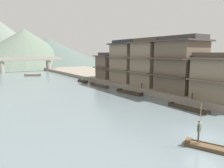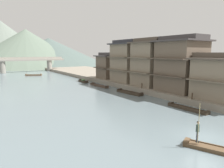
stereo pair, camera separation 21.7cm
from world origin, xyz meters
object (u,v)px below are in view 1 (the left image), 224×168
Objects in this scene: boatman_person at (199,129)px; boat_moored_nearest at (83,81)px; boat_moored_third at (99,86)px; mooring_post_dock_mid at (142,86)px; boat_foreground_poled at (217,149)px; boat_midriver_drifting at (188,109)px; house_waterfront_second at (181,64)px; boat_moored_far at (33,75)px; house_waterfront_far at (109,66)px; house_waterfront_narrow at (127,61)px; house_waterfront_tall at (149,63)px; boat_moored_second at (129,93)px; stone_bridge at (26,62)px; mooring_post_dock_near at (192,96)px.

boatman_person is 0.85× the size of boat_moored_nearest.
mooring_post_dock_mid reaches higher than boat_moored_third.
boat_midriver_drifting is (7.47, 7.94, 0.01)m from boat_foreground_poled.
house_waterfront_second reaches higher than mooring_post_dock_mid.
boat_moored_third is at bearing 76.32° from boat_foreground_poled.
boat_moored_nearest is at bearing 77.90° from boatman_person.
house_waterfront_far is (12.43, -23.49, 3.69)m from boat_moored_far.
house_waterfront_narrow is (12.77, 27.14, 5.03)m from boat_foreground_poled.
boat_moored_far is at bearing 103.07° from boat_moored_third.
house_waterfront_narrow is 7.09m from house_waterfront_far.
house_waterfront_second reaches higher than boat_moored_far.
mooring_post_dock_mid is at bearing -153.69° from house_waterfront_tall.
boat_moored_second reaches higher than boat_foreground_poled.
boat_moored_third is (7.09, 29.11, 0.04)m from boat_foreground_poled.
house_waterfront_far is at bearing 69.28° from boat_foreground_poled.
house_waterfront_tall is at bearing -71.64° from boat_moored_far.
boatman_person is 3.47× the size of mooring_post_dock_mid.
house_waterfront_tall is 52.20m from stone_bridge.
boat_moored_nearest is 0.41× the size of house_waterfront_second.
boat_midriver_drifting is (0.41, -28.66, -0.17)m from boat_moored_nearest.
stone_bridge is (1.02, 13.79, 3.34)m from boat_moored_far.
mooring_post_dock_near is 9.97m from mooring_post_dock_mid.
house_waterfront_tall and house_waterfront_narrow have the same top height.
house_waterfront_second reaches higher than boat_foreground_poled.
boat_moored_nearest is at bearing 79.07° from boat_foreground_poled.
mooring_post_dock_mid is at bearing 59.97° from boatman_person.
boat_moored_second is 10.23m from house_waterfront_narrow.
boat_moored_second is 15.69m from house_waterfront_far.
boat_moored_third is (0.02, -7.49, -0.14)m from boat_moored_nearest.
boat_foreground_poled is 0.95× the size of boat_moored_far.
house_waterfront_second is 9.98× the size of mooring_post_dock_mid.
boatman_person is at bearing -139.79° from boat_midriver_drifting.
boat_midriver_drifting is at bearing 40.21° from boatman_person.
house_waterfront_far is at bearing 88.88° from house_waterfront_narrow.
house_waterfront_narrow reaches higher than boat_midriver_drifting.
boat_moored_far is 49.51m from mooring_post_dock_near.
house_waterfront_far is (5.19, 14.34, 3.70)m from boat_moored_second.
boat_midriver_drifting reaches higher than boat_foreground_poled.
mooring_post_dock_near is at bearing 24.46° from boat_midriver_drifting.
boat_midriver_drifting is 14.50m from house_waterfront_tall.
boatman_person is 0.11× the size of stone_bridge.
stone_bridge is at bearing 104.29° from house_waterfront_narrow.
house_waterfront_second reaches higher than boat_moored_third.
boat_midriver_drifting is 0.62× the size of house_waterfront_tall.
boat_moored_nearest reaches higher than boat_moored_third.
house_waterfront_tall is at bearing 66.94° from boat_midriver_drifting.
mooring_post_dock_mid reaches higher than boat_foreground_poled.
mooring_post_dock_mid is (9.74, 18.95, 1.17)m from boat_foreground_poled.
house_waterfront_far is 15.71m from mooring_post_dock_mid.
stone_bridge is at bearing 95.38° from boat_midriver_drifting.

